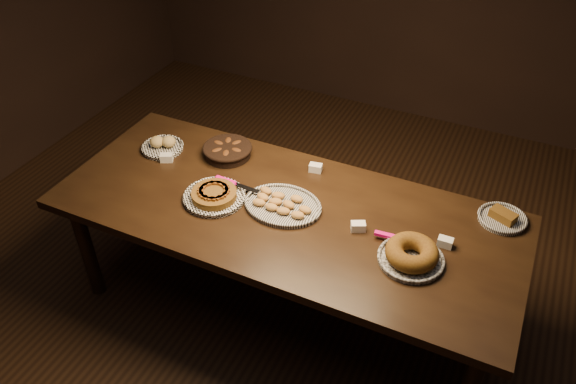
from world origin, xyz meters
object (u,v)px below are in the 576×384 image
at_px(madeleine_platter, 282,205).
at_px(apple_tart_plate, 214,195).
at_px(bundt_cake_plate, 411,254).
at_px(buffet_table, 285,219).

bearing_deg(madeleine_platter, apple_tart_plate, 170.38).
height_order(apple_tart_plate, bundt_cake_plate, bundt_cake_plate).
height_order(madeleine_platter, bundt_cake_plate, bundt_cake_plate).
distance_m(buffet_table, madeleine_platter, 0.09).
bearing_deg(apple_tart_plate, buffet_table, -2.52).
relative_size(apple_tart_plate, bundt_cake_plate, 1.01).
xyz_separation_m(buffet_table, apple_tart_plate, (-0.36, -0.09, 0.10)).
bearing_deg(apple_tart_plate, madeleine_platter, -1.50).
bearing_deg(bundt_cake_plate, apple_tart_plate, -177.84).
distance_m(apple_tart_plate, madeleine_platter, 0.36).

